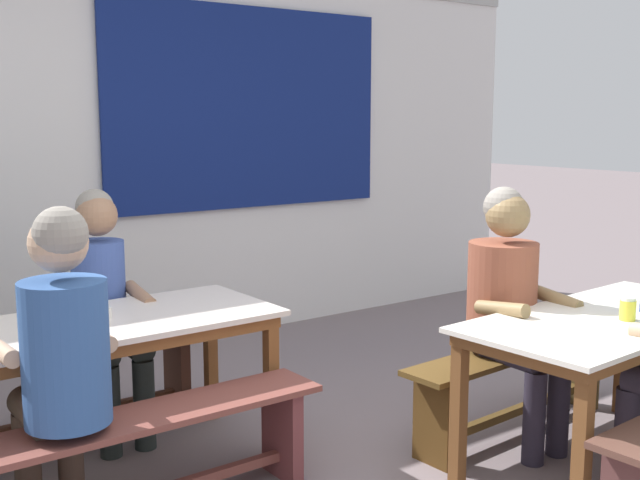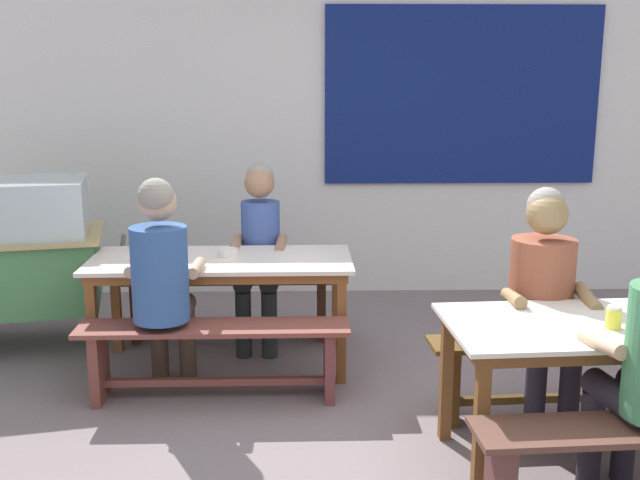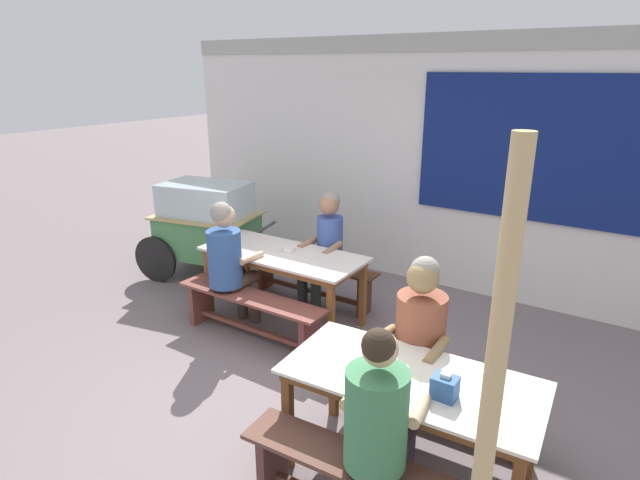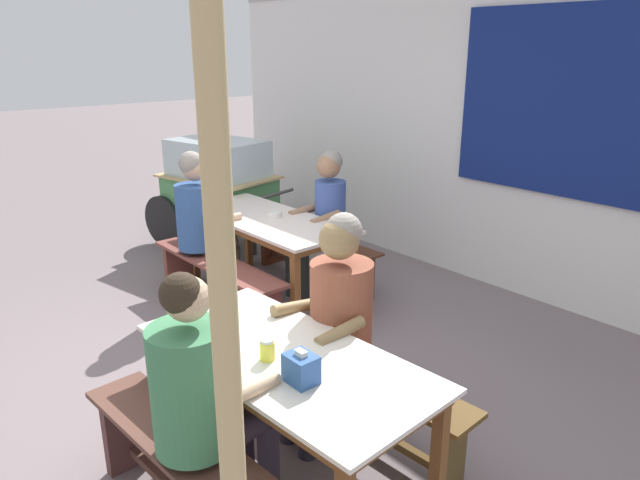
% 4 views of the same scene
% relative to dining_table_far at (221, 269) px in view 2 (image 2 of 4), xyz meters
% --- Properties ---
extents(ground_plane, '(40.00, 40.00, 0.00)m').
position_rel_dining_table_far_xyz_m(ground_plane, '(0.96, -1.10, -0.68)').
color(ground_plane, slate).
extents(backdrop_wall, '(7.46, 0.23, 2.92)m').
position_rel_dining_table_far_xyz_m(backdrop_wall, '(1.00, 1.84, 0.85)').
color(backdrop_wall, silver).
rests_on(backdrop_wall, ground_plane).
extents(dining_table_far, '(1.72, 0.75, 0.75)m').
position_rel_dining_table_far_xyz_m(dining_table_far, '(0.00, 0.00, 0.00)').
color(dining_table_far, silver).
rests_on(dining_table_far, ground_plane).
extents(dining_table_near, '(1.62, 0.84, 0.75)m').
position_rel_dining_table_far_xyz_m(dining_table_near, '(2.03, -1.35, -0.00)').
color(dining_table_near, silver).
rests_on(dining_table_near, ground_plane).
extents(bench_far_back, '(1.60, 0.28, 0.47)m').
position_rel_dining_table_far_xyz_m(bench_far_back, '(-0.00, 0.53, -0.38)').
color(bench_far_back, '#4F2A1A').
rests_on(bench_far_back, ground_plane).
extents(bench_far_front, '(1.63, 0.33, 0.47)m').
position_rel_dining_table_far_xyz_m(bench_far_front, '(0.00, -0.53, -0.36)').
color(bench_far_front, brown).
rests_on(bench_far_front, ground_plane).
extents(bench_near_back, '(1.52, 0.36, 0.47)m').
position_rel_dining_table_far_xyz_m(bench_near_back, '(2.00, -0.82, -0.36)').
color(bench_near_back, '#543B18').
rests_on(bench_near_back, ground_plane).
extents(food_cart, '(1.72, 1.12, 1.21)m').
position_rel_dining_table_far_xyz_m(food_cart, '(-1.54, 0.43, 0.03)').
color(food_cart, '#498A50').
rests_on(food_cart, ground_plane).
extents(person_right_near_table, '(0.47, 0.55, 1.34)m').
position_rel_dining_table_far_xyz_m(person_right_near_table, '(1.86, -0.88, 0.10)').
color(person_right_near_table, '#26212E').
rests_on(person_right_near_table, ground_plane).
extents(person_center_facing, '(0.40, 0.58, 1.31)m').
position_rel_dining_table_far_xyz_m(person_center_facing, '(0.23, 0.45, 0.07)').
color(person_center_facing, '#212826').
rests_on(person_center_facing, ground_plane).
extents(person_left_back_turned, '(0.45, 0.53, 1.36)m').
position_rel_dining_table_far_xyz_m(person_left_back_turned, '(-0.30, -0.48, 0.11)').
color(person_left_back_turned, '#49362B').
rests_on(person_left_back_turned, ground_plane).
extents(condiment_jar, '(0.07, 0.07, 0.11)m').
position_rel_dining_table_far_xyz_m(condiment_jar, '(2.02, -1.45, 0.13)').
color(condiment_jar, yellow).
rests_on(condiment_jar, dining_table_near).
extents(soup_bowl, '(0.13, 0.13, 0.05)m').
position_rel_dining_table_far_xyz_m(soup_bowl, '(0.04, 0.05, 0.10)').
color(soup_bowl, silver).
rests_on(soup_bowl, dining_table_far).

